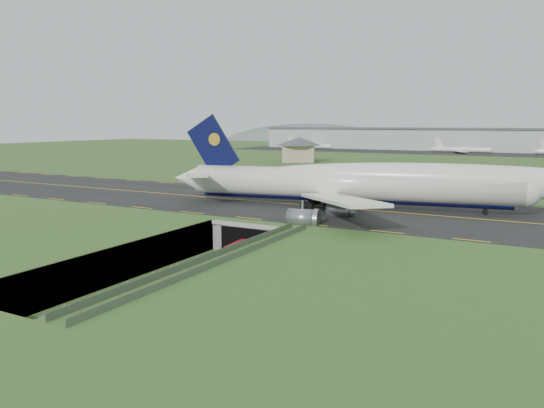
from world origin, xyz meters
The scene contains 10 objects.
ground centered at (0.00, 0.00, 0.00)m, with size 900.00×900.00×0.00m, color #3A6126.
airfield_deck centered at (0.00, 0.00, 3.00)m, with size 800.00×800.00×6.00m, color gray.
trench_road centered at (0.00, -7.50, 0.10)m, with size 12.00×75.00×0.20m, color slate.
taxiway centered at (0.00, 33.00, 6.09)m, with size 800.00×44.00×0.18m, color black.
tunnel_portal centered at (0.00, 16.71, 3.33)m, with size 17.00×22.30×6.00m.
guideway centered at (11.00, -19.11, 5.32)m, with size 3.00×53.00×7.05m.
jumbo_jet centered at (17.73, 35.05, 11.84)m, with size 103.82×64.42×21.62m.
shuttle_tram centered at (0.98, 3.61, 1.65)m, with size 3.57×7.61×3.00m.
service_building centered at (-60.84, 157.35, 13.14)m, with size 28.91×28.91×12.05m.
cargo_terminal centered at (-0.18, 299.41, 13.96)m, with size 320.00×67.00×15.60m.
Camera 1 is at (51.59, -77.01, 25.00)m, focal length 35.00 mm.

